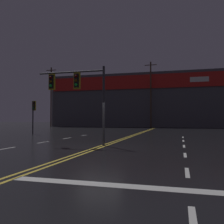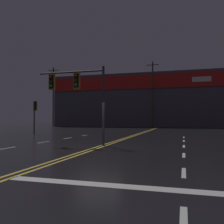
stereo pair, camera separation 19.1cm
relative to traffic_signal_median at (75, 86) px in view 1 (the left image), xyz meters
name	(u,v)px [view 1 (the left image)]	position (x,y,z in m)	size (l,w,h in m)	color
ground_plane	(99,147)	(1.81, -0.86, -3.51)	(200.00, 200.00, 0.00)	black
road_markings	(106,151)	(2.58, -2.13, -3.50)	(13.33, 60.00, 0.01)	gold
traffic_signal_median	(75,86)	(0.00, 0.00, 0.00)	(4.26, 0.36, 4.63)	#38383D
traffic_signal_corner_northwest	(34,110)	(-8.46, 8.70, -1.00)	(0.42, 0.36, 3.41)	#38383D
building_backdrop	(159,101)	(1.81, 37.94, 1.73)	(43.19, 10.23, 10.43)	#4C4C51
utility_pole_row	(153,94)	(1.25, 32.08, 2.66)	(45.43, 0.26, 12.19)	#4C3828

